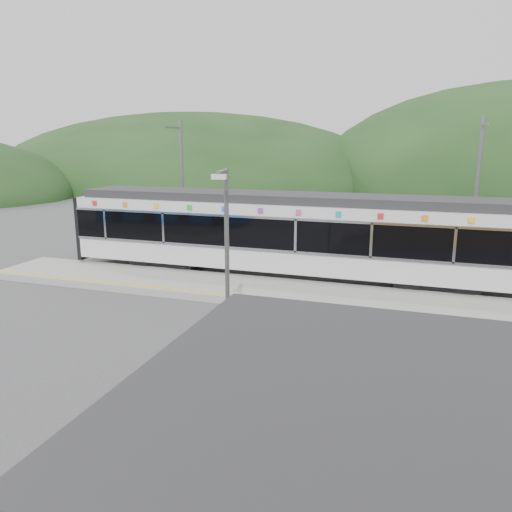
% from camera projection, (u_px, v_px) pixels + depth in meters
% --- Properties ---
extents(ground, '(120.00, 120.00, 0.00)m').
position_uv_depth(ground, '(259.00, 326.00, 16.47)').
color(ground, '#4C4C4F').
rests_on(ground, ground).
extents(hills, '(146.00, 149.00, 26.00)m').
position_uv_depth(hills, '(452.00, 298.00, 19.44)').
color(hills, '#1E3D19').
rests_on(hills, ground).
extents(platform, '(26.00, 3.20, 0.30)m').
position_uv_depth(platform, '(285.00, 293.00, 19.48)').
color(platform, '#9E9E99').
rests_on(platform, ground).
extents(yellow_line, '(26.00, 0.10, 0.01)m').
position_uv_depth(yellow_line, '(276.00, 299.00, 18.25)').
color(yellow_line, yellow).
rests_on(yellow_line, platform).
extents(train, '(20.44, 3.01, 3.74)m').
position_uv_depth(train, '(293.00, 233.00, 21.67)').
color(train, black).
rests_on(train, ground).
extents(catenary_mast_west, '(0.18, 1.80, 7.00)m').
position_uv_depth(catenary_mast_west, '(182.00, 187.00, 25.72)').
color(catenary_mast_west, slate).
rests_on(catenary_mast_west, ground).
extents(catenary_mast_east, '(0.18, 1.80, 7.00)m').
position_uv_depth(catenary_mast_east, '(476.00, 196.00, 21.39)').
color(catenary_mast_east, slate).
rests_on(catenary_mast_east, ground).
extents(lamp_post, '(0.38, 0.97, 5.29)m').
position_uv_depth(lamp_post, '(225.00, 251.00, 12.84)').
color(lamp_post, slate).
rests_on(lamp_post, ground).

